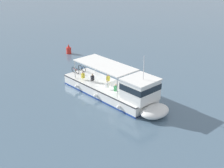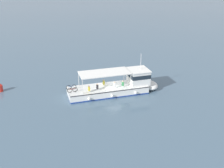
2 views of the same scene
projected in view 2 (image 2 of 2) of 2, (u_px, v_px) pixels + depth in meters
The scene contains 3 objects.
ground_plane at pixel (114, 90), 39.41m from camera, with size 400.00×400.00×0.00m, color slate.
ferry_main at pixel (119, 86), 38.36m from camera, with size 10.29×11.90×5.32m.
channel_buoy at pixel (0, 88), 38.89m from camera, with size 0.70×0.70×1.40m.
Camera 2 is at (-20.42, 29.49, 16.34)m, focal length 44.75 mm.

